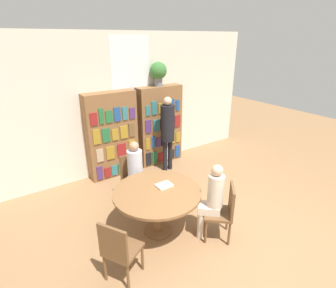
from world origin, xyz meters
TOP-DOWN VIEW (x-y plane):
  - ground_plane at (0.00, 0.00)m, footprint 16.00×16.00m
  - wall_back at (0.00, 3.36)m, footprint 6.40×0.07m
  - bookshelf_left at (-0.60, 3.17)m, footprint 1.09×0.34m
  - bookshelf_right at (0.60, 3.17)m, footprint 1.09×0.34m
  - flower_vase at (0.59, 3.17)m, footprint 0.37×0.37m
  - reading_table at (-0.82, 1.02)m, footprint 1.33×1.33m
  - chair_near_camera at (-1.68, 0.52)m, footprint 0.55×0.55m
  - chair_left_side at (-0.72, 2.02)m, footprint 0.44×0.44m
  - chair_far_side at (-0.07, 0.36)m, footprint 0.56×0.56m
  - seated_reader_left at (-0.74, 1.84)m, footprint 0.29×0.38m
  - seated_reader_right at (-0.21, 0.48)m, footprint 0.39×0.39m
  - librarian_standing at (0.49, 2.67)m, footprint 0.31×0.58m
  - open_book_on_table at (-0.65, 1.07)m, footprint 0.24×0.18m

SIDE VIEW (x-z plane):
  - ground_plane at x=0.00m, z-range 0.00..0.00m
  - chair_near_camera at x=-1.68m, z-range 0.05..0.94m
  - chair_left_side at x=-0.72m, z-range 0.05..0.94m
  - chair_far_side at x=-0.07m, z-range 0.05..0.94m
  - reading_table at x=-0.82m, z-range 0.26..1.00m
  - seated_reader_right at x=-0.21m, z-range 0.07..1.29m
  - seated_reader_left at x=-0.74m, z-range 0.08..1.31m
  - open_book_on_table at x=-0.65m, z-range 0.74..0.77m
  - bookshelf_right at x=0.60m, z-range 0.00..1.85m
  - bookshelf_left at x=-0.60m, z-range 0.00..1.85m
  - librarian_standing at x=0.49m, z-range 0.19..1.90m
  - wall_back at x=0.00m, z-range 0.01..3.01m
  - flower_vase at x=0.59m, z-range 1.90..2.42m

